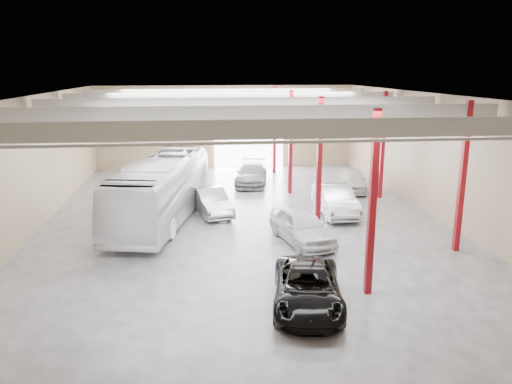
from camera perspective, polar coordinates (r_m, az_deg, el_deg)
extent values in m
cube|color=#444449|center=(28.32, -1.45, -3.23)|extent=(22.00, 32.00, 0.01)
cube|color=beige|center=(27.10, -1.54, 11.06)|extent=(22.00, 32.00, 0.12)
cube|color=brown|center=(43.29, -3.52, 7.43)|extent=(22.00, 0.12, 7.00)
cube|color=brown|center=(12.23, 5.74, -9.42)|extent=(22.00, 0.12, 7.00)
cube|color=brown|center=(28.65, -23.99, 2.97)|extent=(0.12, 32.00, 7.00)
cube|color=brown|center=(30.54, 19.57, 3.97)|extent=(0.12, 32.00, 7.00)
cube|color=white|center=(43.43, -0.84, 6.15)|extent=(6.00, 0.20, 5.00)
cube|color=maroon|center=(18.73, 13.15, -1.43)|extent=(0.25, 0.25, 7.00)
cube|color=maroon|center=(26.19, 7.24, 3.14)|extent=(0.25, 0.25, 7.00)
cube|color=maroon|center=(33.90, 3.97, 5.65)|extent=(0.25, 0.25, 7.00)
cube|color=maroon|center=(40.73, 2.12, 7.05)|extent=(0.25, 0.25, 7.00)
cube|color=maroon|center=(24.64, 22.53, 1.51)|extent=(0.25, 0.25, 7.00)
cube|color=maroon|center=(33.56, 14.27, 5.17)|extent=(0.25, 0.25, 7.00)
cube|color=#A9A9A4|center=(15.27, 2.75, 7.19)|extent=(21.60, 0.15, 0.60)
cube|color=#A9A9A4|center=(15.32, 2.73, 5.71)|extent=(21.60, 0.10, 0.10)
cube|color=#A9A9A4|center=(21.18, 0.02, 9.07)|extent=(21.60, 0.15, 0.60)
cube|color=#A9A9A4|center=(21.21, 0.02, 7.99)|extent=(21.60, 0.10, 0.10)
cube|color=#A9A9A4|center=(27.13, -1.53, 10.11)|extent=(21.60, 0.15, 0.60)
cube|color=#A9A9A4|center=(27.15, -1.53, 9.27)|extent=(21.60, 0.10, 0.10)
cube|color=#A9A9A4|center=(33.09, -2.53, 10.78)|extent=(21.60, 0.15, 0.60)
cube|color=#A9A9A4|center=(33.12, -2.52, 10.08)|extent=(21.60, 0.10, 0.10)
cube|color=#A9A9A4|center=(39.07, -3.23, 11.24)|extent=(21.60, 0.15, 0.60)
cube|color=#A9A9A4|center=(39.09, -3.22, 10.65)|extent=(21.60, 0.10, 0.10)
imported|color=white|center=(28.52, -10.68, 0.30)|extent=(5.48, 12.93, 3.51)
imported|color=black|center=(18.26, 5.91, -10.80)|extent=(3.28, 5.53, 1.44)
imported|color=silver|center=(24.66, 5.24, -3.90)|extent=(2.94, 5.13, 1.64)
imported|color=#9F9FA4|center=(29.44, -5.19, -1.08)|extent=(2.68, 4.85, 1.52)
imported|color=slate|center=(36.95, -0.53, 2.08)|extent=(3.12, 5.69, 1.56)
imported|color=#B4B4B9|center=(29.65, 9.07, -0.90)|extent=(1.93, 5.25, 1.72)
imported|color=silver|center=(35.67, 10.96, 1.38)|extent=(2.86, 4.82, 1.54)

